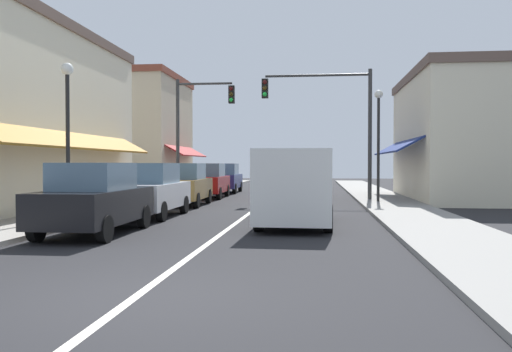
% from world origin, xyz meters
% --- Properties ---
extents(ground_plane, '(80.00, 80.00, 0.00)m').
position_xyz_m(ground_plane, '(0.00, 18.00, 0.00)').
color(ground_plane, black).
extents(sidewalk_left, '(2.60, 56.00, 0.12)m').
position_xyz_m(sidewalk_left, '(-5.50, 18.00, 0.06)').
color(sidewalk_left, gray).
rests_on(sidewalk_left, ground).
extents(sidewalk_right, '(2.60, 56.00, 0.12)m').
position_xyz_m(sidewalk_right, '(5.50, 18.00, 0.06)').
color(sidewalk_right, gray).
rests_on(sidewalk_right, ground).
extents(lane_center_stripe, '(0.14, 52.00, 0.01)m').
position_xyz_m(lane_center_stripe, '(0.00, 18.00, 0.00)').
color(lane_center_stripe, silver).
rests_on(lane_center_stripe, ground).
extents(storefront_right_block, '(7.13, 10.20, 6.11)m').
position_xyz_m(storefront_right_block, '(9.70, 20.00, 3.06)').
color(storefront_right_block, beige).
rests_on(storefront_right_block, ground).
extents(storefront_far_left, '(7.21, 8.20, 7.64)m').
position_xyz_m(storefront_far_left, '(-9.75, 28.00, 3.82)').
color(storefront_far_left, '#BCAD8E').
rests_on(storefront_far_left, ground).
extents(parked_car_nearest_left, '(1.80, 4.11, 1.77)m').
position_xyz_m(parked_car_nearest_left, '(-3.08, 5.92, 0.88)').
color(parked_car_nearest_left, black).
rests_on(parked_car_nearest_left, ground).
extents(parked_car_second_left, '(1.79, 4.10, 1.77)m').
position_xyz_m(parked_car_second_left, '(-3.07, 10.26, 0.88)').
color(parked_car_second_left, silver).
rests_on(parked_car_second_left, ground).
extents(parked_car_third_left, '(1.88, 4.15, 1.77)m').
position_xyz_m(parked_car_third_left, '(-3.16, 15.08, 0.88)').
color(parked_car_third_left, brown).
rests_on(parked_car_third_left, ground).
extents(parked_car_far_left, '(1.86, 4.14, 1.77)m').
position_xyz_m(parked_car_far_left, '(-3.18, 20.07, 0.88)').
color(parked_car_far_left, maroon).
rests_on(parked_car_far_left, ground).
extents(parked_car_distant_left, '(1.86, 4.14, 1.77)m').
position_xyz_m(parked_car_distant_left, '(-3.19, 25.07, 0.88)').
color(parked_car_distant_left, navy).
rests_on(parked_car_distant_left, ground).
extents(van_in_lane, '(2.09, 5.22, 2.12)m').
position_xyz_m(van_in_lane, '(1.80, 8.56, 1.15)').
color(van_in_lane, silver).
rests_on(van_in_lane, ground).
extents(traffic_signal_mast_arm, '(5.10, 0.50, 6.12)m').
position_xyz_m(traffic_signal_mast_arm, '(3.12, 18.31, 4.16)').
color(traffic_signal_mast_arm, '#333333').
rests_on(traffic_signal_mast_arm, ground).
extents(traffic_signal_left_corner, '(3.10, 0.50, 6.12)m').
position_xyz_m(traffic_signal_left_corner, '(-3.85, 20.20, 4.01)').
color(traffic_signal_left_corner, '#333333').
rests_on(traffic_signal_left_corner, ground).
extents(street_lamp_left_near, '(0.36, 0.36, 4.75)m').
position_xyz_m(street_lamp_left_near, '(-5.04, 8.53, 3.21)').
color(street_lamp_left_near, black).
rests_on(street_lamp_left_near, ground).
extents(street_lamp_right_mid, '(0.36, 0.36, 4.93)m').
position_xyz_m(street_lamp_right_mid, '(5.01, 16.78, 3.31)').
color(street_lamp_right_mid, black).
rests_on(street_lamp_right_mid, ground).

